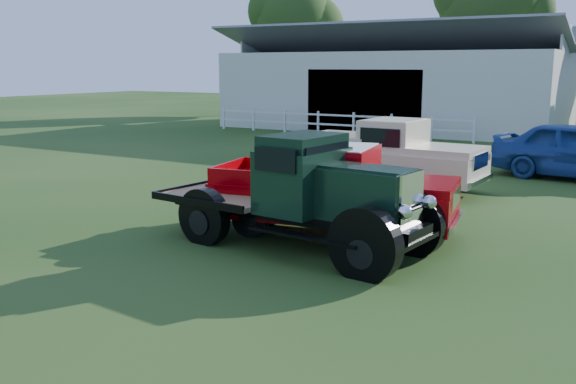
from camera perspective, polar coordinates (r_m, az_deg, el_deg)
The scene contains 8 objects.
ground at distance 11.84m, azimuth -3.79°, elevation -5.87°, with size 120.00×120.00×0.00m, color #12340C.
shed_left at distance 37.81m, azimuth 9.76°, elevation 9.96°, with size 18.80×10.20×5.60m, color beige, non-canonical shape.
fence_rail at distance 32.81m, azimuth 4.25°, elevation 6.09°, with size 14.20×0.16×1.20m, color white, non-canonical shape.
tree_a at distance 48.91m, azimuth 0.43°, elevation 13.21°, with size 6.30×6.30×10.50m, color #224510, non-canonical shape.
tree_b at distance 44.64m, azimuth 17.35°, elevation 13.57°, with size 6.90×6.90×11.50m, color #224510, non-canonical shape.
vintage_flatbed at distance 12.25m, azimuth 0.91°, elevation 0.04°, with size 5.56×2.20×2.20m, color black, non-canonical shape.
red_pickup at distance 13.31m, azimuth 4.03°, elevation 0.19°, with size 5.15×1.98×1.88m, color #A40107, non-canonical shape.
white_pickup at distance 18.34m, azimuth 9.02°, elevation 3.23°, with size 5.34×2.07×1.96m, color beige, non-canonical shape.
Camera 1 is at (6.38, -9.36, 3.45)m, focal length 40.00 mm.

